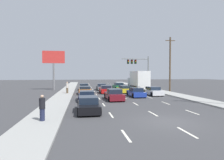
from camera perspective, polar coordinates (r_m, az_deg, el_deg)
ground_plane at (r=37.41m, az=-0.37°, el=-3.05°), size 140.00×140.00×0.00m
sidewalk_right at (r=34.88m, az=14.48°, el=-3.35°), size 2.63×80.00×0.14m
sidewalk_left at (r=32.10m, az=-13.75°, el=-3.79°), size 2.63×80.00×0.14m
lane_markings at (r=35.10m, az=0.21°, el=-3.37°), size 6.94×62.00×0.01m
car_tan at (r=38.36m, az=-8.35°, el=-2.07°), size 1.94×4.06×1.28m
car_orange at (r=30.60m, az=-8.11°, el=-3.09°), size 2.01×4.14×1.22m
car_navy at (r=23.06m, az=-7.61°, el=-4.75°), size 2.03×4.22×1.17m
car_black at (r=16.30m, az=-7.09°, el=-7.35°), size 1.87×4.55×1.29m
car_gray at (r=37.97m, az=-3.20°, el=-2.10°), size 1.89×4.14×1.27m
car_red at (r=31.57m, az=-1.93°, el=-2.85°), size 1.87×4.00×1.31m
car_maroon at (r=23.45m, az=0.59°, el=-4.46°), size 1.95×4.64×1.37m
car_green at (r=39.51m, az=1.95°, el=-1.89°), size 1.95×4.58×1.37m
car_yellow at (r=32.73m, az=3.75°, el=-2.76°), size 1.99×4.73×1.20m
car_blue at (r=27.04m, az=7.14°, el=-3.71°), size 1.87×4.35×1.27m
box_truck at (r=37.39m, az=7.85°, el=0.15°), size 2.56×7.57×3.70m
car_white at (r=29.18m, az=12.20°, el=-3.33°), size 1.88×4.13×1.27m
traffic_signal_mast at (r=44.88m, az=7.31°, el=4.73°), size 6.46×0.69×7.32m
utility_pole_mid at (r=36.05m, az=16.94°, el=4.68°), size 1.80×0.28×9.77m
roadside_billboard at (r=38.93m, az=-17.03°, el=5.16°), size 4.22×0.36×7.66m
pedestrian_near_corner at (r=13.29m, az=-20.12°, el=-7.81°), size 0.38×0.38×1.69m
pedestrian_mid_block at (r=30.94m, az=-13.23°, el=-2.19°), size 0.38×0.38×1.80m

